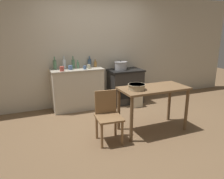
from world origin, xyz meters
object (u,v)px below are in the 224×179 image
at_px(stock_pot, 121,66).
at_px(cup_end_right, 89,67).
at_px(mixing_bowl_large, 137,87).
at_px(cup_right, 70,68).
at_px(bottle_center, 90,63).
at_px(bottle_center_right, 78,65).
at_px(bottle_far_left, 73,64).
at_px(cup_mid_right, 85,68).
at_px(bottle_mid_left, 95,64).
at_px(cup_far_right, 62,69).
at_px(bottle_center_left, 64,64).
at_px(stove, 125,86).
at_px(bottle_left, 55,64).
at_px(work_table, 153,94).
at_px(chair, 108,115).
at_px(flour_sack, 137,100).

relative_size(stock_pot, cup_end_right, 3.44).
relative_size(mixing_bowl_large, cup_right, 3.20).
xyz_separation_m(bottle_center, bottle_center_right, (-0.31, -0.14, -0.02)).
height_order(bottle_far_left, bottle_center_right, bottle_far_left).
xyz_separation_m(stock_pot, cup_mid_right, (-0.93, -0.14, 0.03)).
bearing_deg(bottle_mid_left, cup_far_right, -164.91).
bearing_deg(mixing_bowl_large, cup_far_right, 123.21).
height_order(mixing_bowl_large, cup_mid_right, cup_mid_right).
height_order(bottle_center_left, cup_mid_right, bottle_center_left).
bearing_deg(bottle_center, cup_mid_right, -123.97).
bearing_deg(bottle_center_left, cup_far_right, -110.13).
bearing_deg(bottle_center_right, stove, -3.27).
height_order(bottle_far_left, cup_far_right, bottle_far_left).
xyz_separation_m(stove, bottle_mid_left, (-0.74, 0.09, 0.58)).
bearing_deg(bottle_center_right, cup_far_right, -153.35).
height_order(bottle_center_left, bottle_center, bottle_center_left).
bearing_deg(stove, bottle_center_left, 173.74).
xyz_separation_m(mixing_bowl_large, cup_far_right, (-0.96, 1.47, 0.12)).
bearing_deg(bottle_far_left, bottle_center_left, 162.87).
height_order(stove, bottle_left, bottle_left).
bearing_deg(bottle_far_left, work_table, -58.94).
height_order(bottle_left, cup_end_right, bottle_left).
height_order(bottle_left, bottle_mid_left, bottle_left).
relative_size(stove, cup_end_right, 9.29).
xyz_separation_m(bottle_left, bottle_mid_left, (0.90, -0.07, -0.04)).
relative_size(stove, bottle_far_left, 3.06).
relative_size(bottle_mid_left, cup_right, 1.94).
distance_m(work_table, mixing_bowl_large, 0.39).
xyz_separation_m(stove, bottle_far_left, (-1.25, 0.10, 0.61)).
distance_m(bottle_mid_left, bottle_center, 0.16).
distance_m(mixing_bowl_large, cup_end_right, 1.59).
xyz_separation_m(chair, bottle_mid_left, (0.37, 1.71, 0.55)).
relative_size(bottle_center_right, cup_right, 2.04).
height_order(bottle_center_left, cup_right, bottle_center_left).
bearing_deg(bottle_far_left, mixing_bowl_large, -68.64).
height_order(bottle_center_right, cup_end_right, bottle_center_right).
distance_m(work_table, bottle_far_left, 1.99).
height_order(stove, bottle_mid_left, bottle_mid_left).
relative_size(chair, bottle_center_right, 4.41).
bearing_deg(chair, bottle_mid_left, 82.70).
bearing_deg(bottle_center, bottle_mid_left, -49.99).
bearing_deg(bottle_center, stove, -13.74).
bearing_deg(chair, cup_mid_right, 92.39).
bearing_deg(chair, cup_right, 103.11).
bearing_deg(flour_sack, cup_end_right, 161.48).
xyz_separation_m(flour_sack, stock_pot, (-0.22, 0.44, 0.77)).
xyz_separation_m(flour_sack, cup_mid_right, (-1.15, 0.30, 0.80)).
height_order(stove, stock_pot, stock_pot).
height_order(stock_pot, cup_right, stock_pot).
xyz_separation_m(stove, stock_pot, (-0.11, 0.04, 0.51)).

